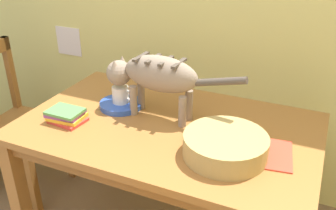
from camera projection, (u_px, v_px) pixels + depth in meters
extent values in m
cube|color=white|center=(69.00, 41.00, 2.62)|extent=(0.20, 0.01, 0.20)
cube|color=#9E6530|center=(168.00, 128.00, 1.73)|extent=(1.36, 0.84, 0.03)
cube|color=#925C2C|center=(168.00, 137.00, 1.75)|extent=(1.28, 0.76, 0.07)
cube|color=#9E6530|center=(20.00, 201.00, 1.83)|extent=(0.07, 0.07, 0.71)
cube|color=#9E6530|center=(104.00, 131.00, 2.43)|extent=(0.07, 0.07, 0.71)
cube|color=#9E6530|center=(305.00, 181.00, 1.97)|extent=(0.07, 0.07, 0.71)
ellipsoid|color=gray|center=(161.00, 74.00, 1.69)|extent=(0.37, 0.15, 0.17)
cube|color=#4F4339|center=(179.00, 63.00, 1.63)|extent=(0.03, 0.13, 0.01)
cube|color=#4F4339|center=(166.00, 61.00, 1.65)|extent=(0.03, 0.13, 0.01)
cube|color=#4F4339|center=(153.00, 59.00, 1.68)|extent=(0.03, 0.13, 0.01)
cube|color=#4F4339|center=(141.00, 57.00, 1.70)|extent=(0.03, 0.13, 0.01)
cylinder|color=gray|center=(133.00, 100.00, 1.78)|extent=(0.04, 0.04, 0.15)
cylinder|color=gray|center=(141.00, 94.00, 1.84)|extent=(0.04, 0.04, 0.15)
cylinder|color=gray|center=(182.00, 112.00, 1.68)|extent=(0.04, 0.04, 0.15)
cylinder|color=gray|center=(189.00, 105.00, 1.74)|extent=(0.04, 0.04, 0.15)
sphere|color=gray|center=(119.00, 73.00, 1.80)|extent=(0.12, 0.12, 0.12)
cone|color=gray|center=(114.00, 65.00, 1.75)|extent=(0.04, 0.04, 0.05)
cone|color=gray|center=(122.00, 60.00, 1.80)|extent=(0.04, 0.04, 0.05)
cylinder|color=#4F4339|center=(221.00, 82.00, 1.57)|extent=(0.23, 0.04, 0.08)
cylinder|color=#2E52B8|center=(121.00, 104.00, 1.88)|extent=(0.21, 0.21, 0.03)
cylinder|color=silver|center=(120.00, 94.00, 1.85)|extent=(0.08, 0.08, 0.08)
torus|color=silver|center=(130.00, 96.00, 1.83)|extent=(0.06, 0.01, 0.06)
cube|color=#E6412E|center=(261.00, 152.00, 1.51)|extent=(0.28, 0.26, 0.01)
cube|color=#DD3E34|center=(68.00, 120.00, 1.74)|extent=(0.17, 0.14, 0.01)
cube|color=yellow|center=(67.00, 117.00, 1.74)|extent=(0.17, 0.13, 0.02)
cube|color=#904696|center=(65.00, 113.00, 1.74)|extent=(0.17, 0.13, 0.02)
cube|color=#56944F|center=(65.00, 111.00, 1.72)|extent=(0.16, 0.12, 0.01)
cylinder|color=tan|center=(225.00, 146.00, 1.48)|extent=(0.34, 0.34, 0.09)
cylinder|color=brown|center=(225.00, 145.00, 1.47)|extent=(0.28, 0.28, 0.08)
cube|color=#9B632D|center=(22.00, 127.00, 2.29)|extent=(0.44, 0.44, 0.04)
cube|color=#9B632D|center=(11.00, 73.00, 2.39)|extent=(0.04, 0.04, 0.48)
cube|color=#9B632D|center=(70.00, 150.00, 2.49)|extent=(0.04, 0.04, 0.43)
cube|color=#9B632D|center=(33.00, 183.00, 2.18)|extent=(0.04, 0.04, 0.43)
cube|color=#9B632D|center=(24.00, 139.00, 2.61)|extent=(0.04, 0.04, 0.43)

